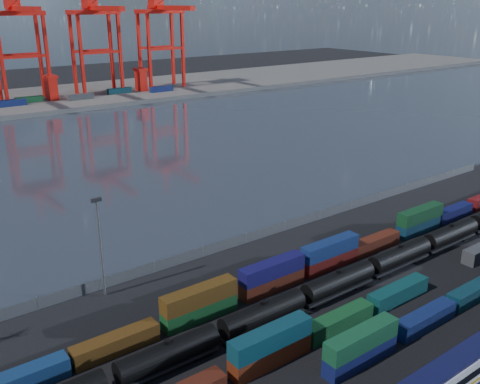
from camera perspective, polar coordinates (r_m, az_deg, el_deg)
ground at (r=86.69m, az=12.21°, el=-11.64°), size 700.00×700.00×0.00m
harbor_water at (r=168.63m, az=-15.48°, el=3.67°), size 700.00×700.00×0.00m
far_quay at (r=267.06m, az=-24.09°, el=8.61°), size 700.00×70.00×2.00m
container_row_south at (r=82.30m, az=18.74°, el=-12.63°), size 140.37×2.38×5.08m
container_row_mid at (r=82.82m, az=12.97°, el=-12.03°), size 141.23×2.46×5.25m
container_row_north at (r=92.18m, az=7.08°, el=-7.80°), size 141.59×2.45×5.22m
tanker_string at (r=98.58m, az=16.67°, el=-6.57°), size 138.37×3.09×4.42m
waterfront_fence at (r=104.16m, az=0.66°, el=-4.96°), size 160.12×0.12×2.20m
yard_light_mast at (r=85.69m, az=-14.68°, el=-5.21°), size 1.60×0.40×16.60m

